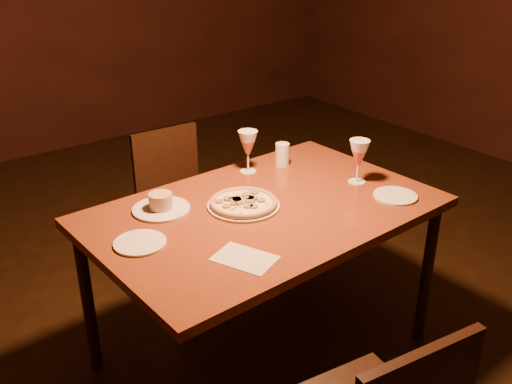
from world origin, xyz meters
TOP-DOWN VIEW (x-y plane):
  - floor at (0.00, 0.00)m, footprint 7.00×7.00m
  - dining_table at (-0.14, 0.26)m, footprint 1.46×0.98m
  - chair_far at (-0.06, 1.15)m, footprint 0.40×0.40m
  - pizza_plate at (-0.21, 0.32)m, footprint 0.30×0.30m
  - ramekin_saucer at (-0.50, 0.50)m, footprint 0.24×0.24m
  - wine_glass_far at (0.03, 0.61)m, footprint 0.09×0.09m
  - wine_glass_right at (0.35, 0.21)m, footprint 0.09×0.09m
  - water_tumbler at (0.21, 0.57)m, footprint 0.07×0.07m
  - side_plate_left at (-0.69, 0.30)m, footprint 0.19×0.19m
  - side_plate_near at (0.37, 0.00)m, footprint 0.19×0.19m
  - menu_card at (-0.44, -0.01)m, footprint 0.22×0.25m

SIDE VIEW (x-z plane):
  - floor at x=0.00m, z-range 0.00..0.00m
  - chair_far at x=-0.06m, z-range 0.05..0.87m
  - dining_table at x=-0.14m, z-range 0.31..1.08m
  - menu_card at x=-0.44m, z-range 0.76..0.77m
  - side_plate_near at x=0.37m, z-range 0.76..0.77m
  - side_plate_left at x=-0.69m, z-range 0.76..0.77m
  - pizza_plate at x=-0.21m, z-range 0.77..0.80m
  - ramekin_saucer at x=-0.50m, z-range 0.75..0.83m
  - water_tumbler at x=0.21m, z-range 0.76..0.88m
  - wine_glass_right at x=0.35m, z-range 0.76..0.97m
  - wine_glass_far at x=0.03m, z-range 0.76..0.97m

